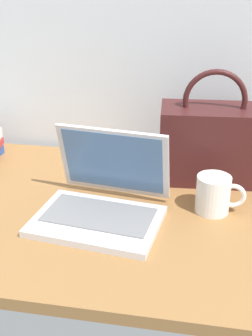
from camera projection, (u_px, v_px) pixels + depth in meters
desk at (148, 216)px, 1.17m from camera, size 1.60×0.76×0.03m
laptop at (103, 200)px, 1.12m from camera, size 0.34×0.31×0.21m
coffee_mug at (214, 194)px, 1.14m from camera, size 0.13×0.09×0.10m
handbag at (211, 142)px, 1.29m from camera, size 0.31×0.18×0.33m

